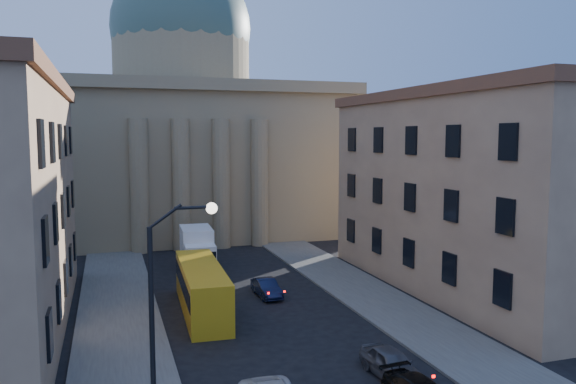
# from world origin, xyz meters

# --- Properties ---
(sidewalk_left) EXTENTS (5.00, 60.00, 0.15)m
(sidewalk_left) POSITION_xyz_m (-8.50, 18.00, 0.07)
(sidewalk_left) COLOR #4F4D48
(sidewalk_left) RESTS_ON ground
(sidewalk_right) EXTENTS (5.00, 60.00, 0.15)m
(sidewalk_right) POSITION_xyz_m (8.50, 18.00, 0.07)
(sidewalk_right) COLOR #4F4D48
(sidewalk_right) RESTS_ON ground
(church) EXTENTS (68.02, 28.76, 36.60)m
(church) POSITION_xyz_m (0.00, 55.47, 11.88)
(church) COLOR #867252
(church) RESTS_ON ground
(building_right) EXTENTS (11.60, 26.60, 14.70)m
(building_right) POSITION_xyz_m (17.00, 22.00, 7.42)
(building_right) COLOR tan
(building_right) RESTS_ON ground
(street_lamp) EXTENTS (2.62, 0.44, 8.83)m
(street_lamp) POSITION_xyz_m (-6.97, 8.00, 5.29)
(street_lamp) COLOR black
(street_lamp) RESTS_ON ground
(car_right_far) EXTENTS (1.80, 4.11, 1.38)m
(car_right_far) POSITION_xyz_m (3.50, 9.75, 0.69)
(car_right_far) COLOR #4C4C51
(car_right_far) RESTS_ON ground
(car_right_distant) EXTENTS (1.47, 3.81, 1.24)m
(car_right_distant) POSITION_xyz_m (1.57, 24.49, 0.62)
(car_right_distant) COLOR black
(car_right_distant) RESTS_ON ground
(city_bus) EXTENTS (2.92, 10.81, 3.02)m
(city_bus) POSITION_xyz_m (-3.35, 22.41, 1.62)
(city_bus) COLOR gold
(city_bus) RESTS_ON ground
(box_truck) EXTENTS (2.82, 6.47, 3.49)m
(box_truck) POSITION_xyz_m (-1.84, 33.94, 1.65)
(box_truck) COLOR white
(box_truck) RESTS_ON ground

